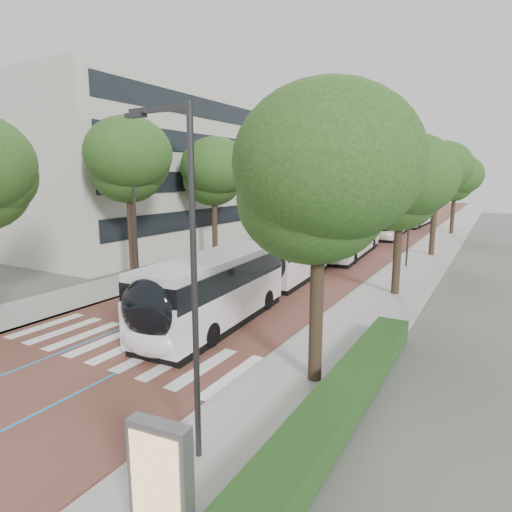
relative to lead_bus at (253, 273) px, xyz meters
The scene contains 21 objects.
ground 9.01m from the lead_bus, 99.56° to the right, with size 160.00×160.00×0.00m, color #51544C.
road 31.34m from the lead_bus, 92.69° to the left, with size 11.00×140.00×0.02m, color brown.
sidewalk_left 32.56m from the lead_bus, 106.01° to the left, with size 4.00×140.00×0.12m, color gray.
sidewalk_right 31.88m from the lead_bus, 79.08° to the left, with size 4.00×140.00×0.12m, color gray.
kerb_left 32.09m from the lead_bus, 102.74° to the left, with size 0.20×140.00×0.14m, color gray.
kerb_right 31.57m from the lead_bus, 82.48° to the left, with size 0.20×140.00×0.14m, color gray.
zebra_crossing 8.00m from the lead_bus, 99.33° to the right, with size 10.55×3.60×0.01m.
lane_line_left 31.45m from the lead_bus, 95.61° to the left, with size 0.12×126.00×0.01m, color teal.
lane_line_right 31.30m from the lead_bus, 89.76° to the left, with size 0.12×126.00×0.01m, color teal.
office_building 28.96m from the lead_bus, 137.39° to the left, with size 18.11×40.00×14.00m.
hedge 11.65m from the lead_bus, 48.87° to the right, with size 1.20×14.00×0.80m, color #1D4518.
streetlight_near 13.21m from the lead_bus, 66.32° to the right, with size 1.82×0.20×8.00m.
streetlight_far 14.58m from the lead_bus, 68.79° to the left, with size 1.82×0.20×8.00m.
lamp_post_left 8.00m from the lead_bus, behind, with size 0.14×0.14×8.00m, color #2A2A2C.
trees_left 22.99m from the lead_bus, 113.67° to the left, with size 6.47×60.86×10.11m.
trees_right 14.40m from the lead_bus, 62.79° to the left, with size 5.56×47.44×8.86m.
lead_bus is the anchor object (origin of this frame).
bus_queued_0 15.80m from the lead_bus, 89.17° to the left, with size 3.32×12.53×3.20m.
bus_queued_1 29.75m from the lead_bus, 89.26° to the left, with size 3.24×12.52×3.20m.
bus_queued_2 42.44m from the lead_bus, 88.62° to the left, with size 3.11×12.50×3.20m.
ad_panel 15.45m from the lead_bus, 65.78° to the right, with size 1.19×0.51×2.42m.
Camera 1 is at (12.49, -10.21, 6.61)m, focal length 30.00 mm.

